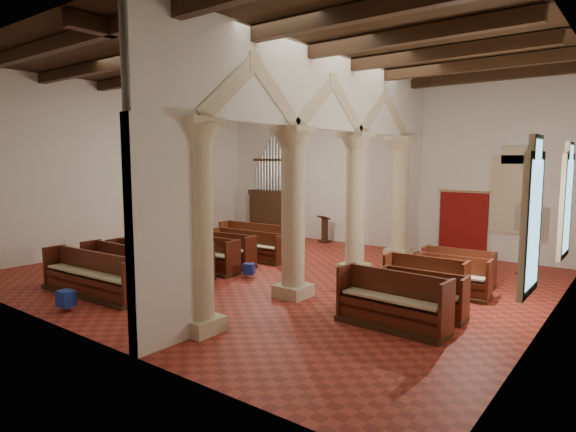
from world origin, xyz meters
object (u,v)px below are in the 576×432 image
(lectern, at_px, (325,231))
(aisle_pew_0, at_px, (392,309))
(pipe_organ, at_px, (273,205))
(processional_banner, at_px, (522,248))
(nave_pew_0, at_px, (91,282))

(lectern, bearing_deg, aisle_pew_0, -35.85)
(pipe_organ, bearing_deg, aisle_pew_0, -39.55)
(lectern, height_order, processional_banner, processional_banner)
(processional_banner, bearing_deg, aisle_pew_0, -85.68)
(aisle_pew_0, bearing_deg, nave_pew_0, -158.47)
(pipe_organ, relative_size, processional_banner, 2.01)
(lectern, relative_size, nave_pew_0, 0.33)
(lectern, distance_m, processional_banner, 7.58)
(pipe_organ, height_order, processional_banner, pipe_organ)
(lectern, distance_m, nave_pew_0, 9.90)
(processional_banner, bearing_deg, pipe_organ, -172.77)
(lectern, height_order, nave_pew_0, lectern)
(nave_pew_0, bearing_deg, pipe_organ, 100.70)
(nave_pew_0, height_order, aisle_pew_0, aisle_pew_0)
(lectern, xyz_separation_m, nave_pew_0, (-0.36, -9.89, -0.10))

